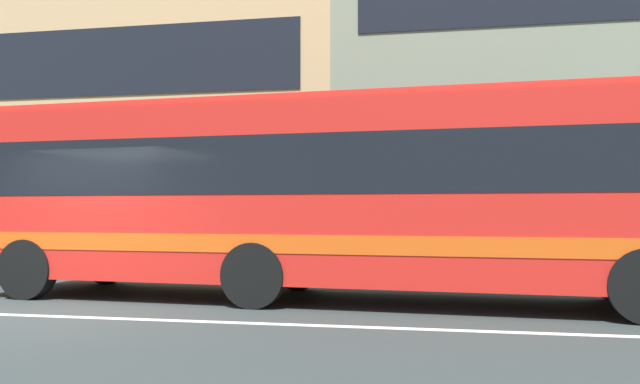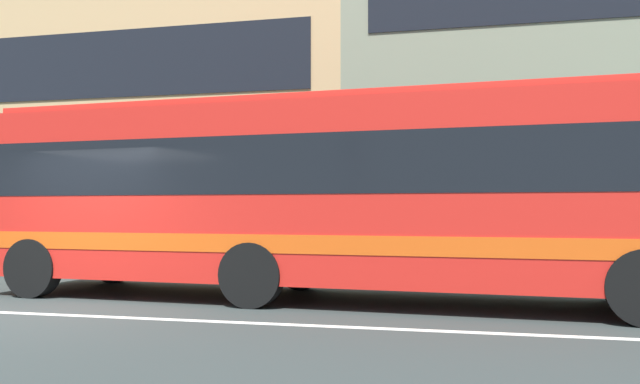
{
  "view_description": "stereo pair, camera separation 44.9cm",
  "coord_description": "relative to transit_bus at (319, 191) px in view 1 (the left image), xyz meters",
  "views": [
    {
      "loc": [
        5.82,
        -8.35,
        1.5
      ],
      "look_at": [
        3.67,
        2.51,
        1.79
      ],
      "focal_mm": 36.97,
      "sensor_mm": 36.0,
      "label": 1
    },
    {
      "loc": [
        6.26,
        -8.26,
        1.5
      ],
      "look_at": [
        3.67,
        2.51,
        1.79
      ],
      "focal_mm": 36.97,
      "sensor_mm": 36.0,
      "label": 2
    }
  ],
  "objects": [
    {
      "name": "lane_centre_line",
      "position": [
        -3.67,
        -2.42,
        -1.81
      ],
      "size": [
        60.0,
        0.16,
        0.01
      ],
      "primitive_type": "cube",
      "color": "silver",
      "rests_on": "ground_plane"
    },
    {
      "name": "transit_bus",
      "position": [
        0.0,
        0.0,
        0.0
      ],
      "size": [
        11.64,
        3.3,
        3.29
      ],
      "color": "red",
      "rests_on": "ground_plane"
    },
    {
      "name": "ground_plane",
      "position": [
        -3.67,
        -2.42,
        -1.81
      ],
      "size": [
        160.0,
        160.0,
        0.0
      ],
      "primitive_type": "plane",
      "color": "#303736"
    },
    {
      "name": "apartment_block_left",
      "position": [
        -11.67,
        12.09,
        3.27
      ],
      "size": [
        21.16,
        10.14,
        10.15
      ],
      "color": "tan",
      "rests_on": "ground_plane"
    }
  ]
}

